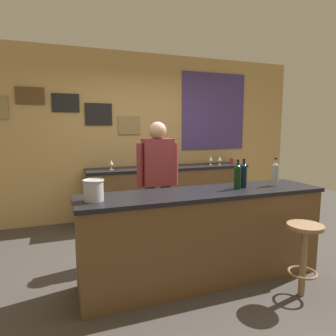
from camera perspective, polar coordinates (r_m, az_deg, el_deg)
name	(u,v)px	position (r m, az deg, el deg)	size (l,w,h in m)	color
ground_plane	(187,262)	(3.64, 3.67, -17.48)	(10.00, 10.00, 0.00)	#423D38
back_wall	(142,135)	(5.22, -5.03, 6.25)	(6.00, 0.09, 2.80)	tan
bar_counter	(204,235)	(3.13, 6.80, -12.66)	(2.52, 0.60, 0.92)	brown
side_counter	(169,193)	(5.09, 0.25, -4.75)	(2.76, 0.56, 0.90)	brown
bartender	(158,179)	(3.60, -1.96, -2.08)	(0.52, 0.21, 1.62)	#384766
bar_stool	(304,248)	(3.08, 24.54, -13.68)	(0.32, 0.32, 0.68)	olive
wine_bottle_a	(238,176)	(3.15, 13.15, -1.48)	(0.07, 0.07, 0.31)	black
wine_bottle_b	(243,175)	(3.24, 14.21, -1.26)	(0.07, 0.07, 0.31)	black
wine_bottle_c	(275,173)	(3.45, 19.77, -0.96)	(0.07, 0.07, 0.31)	#999E99
ice_bucket	(94,190)	(2.65, -14.04, -4.05)	(0.19, 0.19, 0.19)	#B7BABF
wine_glass_a	(111,163)	(4.72, -10.80, 1.00)	(0.07, 0.07, 0.16)	silver
wine_glass_b	(211,159)	(5.29, 8.14, 1.76)	(0.07, 0.07, 0.16)	silver
wine_glass_c	(220,159)	(5.32, 9.82, 1.76)	(0.07, 0.07, 0.16)	silver
coffee_mug	(232,161)	(5.63, 12.13, 1.38)	(0.12, 0.08, 0.09)	#B2332D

